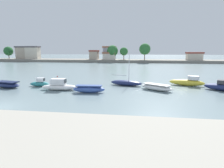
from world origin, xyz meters
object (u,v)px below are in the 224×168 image
at_px(moored_boat_3, 59,86).
at_px(moored_boat_7, 187,82).
at_px(mooring_buoy_4, 183,80).
at_px(moored_boat_1, 7,85).
at_px(mooring_buoy_3, 57,76).
at_px(moored_boat_4, 89,89).
at_px(moored_boat_5, 126,83).
at_px(moored_boat_2, 40,83).
at_px(moored_boat_6, 156,87).
at_px(moored_boat_8, 223,87).

relative_size(moored_boat_3, moored_boat_7, 0.96).
distance_m(moored_boat_7, mooring_buoy_4, 4.96).
distance_m(moored_boat_1, mooring_buoy_3, 12.49).
bearing_deg(moored_boat_4, moored_boat_5, 46.60).
bearing_deg(moored_boat_1, moored_boat_7, 21.96).
xyz_separation_m(moored_boat_3, mooring_buoy_3, (-5.96, 12.74, -0.49)).
xyz_separation_m(moored_boat_2, mooring_buoy_4, (24.77, 8.64, -0.34)).
bearing_deg(moored_boat_2, moored_boat_4, -23.86).
height_order(mooring_buoy_3, mooring_buoy_4, mooring_buoy_4).
bearing_deg(moored_boat_2, moored_boat_6, -5.35).
bearing_deg(moored_boat_4, moored_boat_8, 7.74).
distance_m(moored_boat_1, moored_boat_7, 29.47).
height_order(moored_boat_5, mooring_buoy_4, moored_boat_5).
bearing_deg(mooring_buoy_3, mooring_buoy_4, -3.94).
relative_size(moored_boat_8, mooring_buoy_4, 15.63).
relative_size(moored_boat_2, moored_boat_6, 0.64).
relative_size(moored_boat_3, mooring_buoy_3, 21.13).
bearing_deg(mooring_buoy_3, moored_boat_6, -28.25).
distance_m(moored_boat_6, mooring_buoy_4, 10.92).
height_order(moored_boat_4, moored_boat_8, moored_boat_8).
height_order(moored_boat_7, mooring_buoy_4, moored_boat_7).
distance_m(moored_boat_1, moored_boat_6, 23.49).
distance_m(moored_boat_4, moored_boat_7, 16.73).
xyz_separation_m(moored_boat_2, moored_boat_6, (18.85, -0.52, -0.07)).
bearing_deg(moored_boat_8, moored_boat_3, -144.20).
relative_size(moored_boat_2, moored_boat_3, 0.59).
xyz_separation_m(moored_boat_5, moored_boat_6, (4.72, -3.06, -0.02)).
height_order(moored_boat_2, moored_boat_4, moored_boat_2).
height_order(moored_boat_2, moored_boat_3, moored_boat_3).
height_order(moored_boat_6, mooring_buoy_4, moored_boat_6).
bearing_deg(mooring_buoy_3, moored_boat_8, -18.29).
distance_m(moored_boat_1, moored_boat_3, 9.02).
height_order(moored_boat_3, moored_boat_7, moored_boat_3).
xyz_separation_m(moored_boat_5, moored_boat_8, (14.41, -2.03, 0.12)).
relative_size(moored_boat_3, mooring_buoy_4, 16.59).
xyz_separation_m(moored_boat_4, moored_boat_5, (4.92, 5.91, -0.04)).
height_order(moored_boat_6, moored_boat_8, moored_boat_8).
height_order(moored_boat_1, mooring_buoy_3, moored_boat_1).
height_order(moored_boat_5, moored_boat_8, moored_boat_5).
bearing_deg(moored_boat_1, mooring_buoy_3, 87.41).
xyz_separation_m(moored_boat_3, moored_boat_5, (9.75, 4.82, -0.15)).
relative_size(moored_boat_2, mooring_buoy_3, 12.36).
bearing_deg(moored_boat_3, moored_boat_1, 173.20).
bearing_deg(moored_boat_7, moored_boat_6, -125.24).
height_order(moored_boat_3, moored_boat_4, moored_boat_3).
xyz_separation_m(moored_boat_1, moored_boat_5, (18.74, 4.20, -0.01)).
bearing_deg(mooring_buoy_4, mooring_buoy_3, 176.06).
relative_size(moored_boat_1, moored_boat_8, 0.92).
height_order(moored_boat_4, mooring_buoy_4, moored_boat_4).
xyz_separation_m(moored_boat_3, moored_boat_7, (19.99, 6.00, 0.01)).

